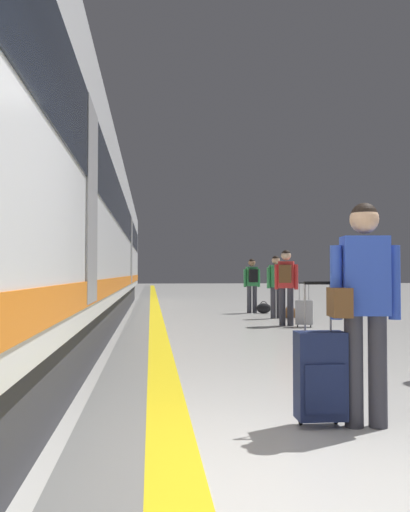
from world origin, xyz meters
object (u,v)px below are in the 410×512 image
(traveller_foreground, at_px, (363,297))
(duffel_bag_mid, at_px, (290,313))
(passenger_far, at_px, (252,281))
(high_speed_train, at_px, (43,205))
(passenger_near, at_px, (286,281))
(duffel_bag_far, at_px, (264,308))
(rolling_suitcase_foreground, at_px, (320,375))
(passenger_mid, at_px, (276,282))
(suitcase_near, at_px, (304,312))

(traveller_foreground, relative_size, duffel_bag_mid, 3.98)
(traveller_foreground, xyz_separation_m, passenger_far, (1.38, 12.05, -0.04))
(high_speed_train, bearing_deg, traveller_foreground, -60.28)
(high_speed_train, height_order, duffel_bag_mid, high_speed_train)
(traveller_foreground, height_order, passenger_near, traveller_foreground)
(high_speed_train, height_order, duffel_bag_far, high_speed_train)
(passenger_near, xyz_separation_m, duffel_bag_far, (0.28, 3.84, -0.87))
(high_speed_train, height_order, passenger_near, high_speed_train)
(rolling_suitcase_foreground, height_order, passenger_mid, passenger_mid)
(passenger_mid, xyz_separation_m, passenger_far, (-0.27, 1.96, 0.00))
(rolling_suitcase_foreground, relative_size, passenger_far, 0.69)
(rolling_suitcase_foreground, height_order, suitcase_near, rolling_suitcase_foreground)
(duffel_bag_mid, distance_m, duffel_bag_far, 2.03)
(high_speed_train, relative_size, rolling_suitcase_foreground, 29.05)
(high_speed_train, xyz_separation_m, duffel_bag_far, (5.41, 5.38, -2.35))
(high_speed_train, distance_m, passenger_near, 5.55)
(traveller_foreground, bearing_deg, passenger_near, 80.01)
(rolling_suitcase_foreground, height_order, duffel_bag_far, rolling_suitcase_foreground)
(passenger_near, bearing_deg, high_speed_train, -163.27)
(passenger_near, height_order, passenger_far, passenger_near)
(traveller_foreground, relative_size, passenger_far, 1.07)
(suitcase_near, bearing_deg, passenger_far, 94.80)
(passenger_mid, relative_size, passenger_far, 1.02)
(traveller_foreground, distance_m, duffel_bag_far, 12.04)
(suitcase_near, xyz_separation_m, passenger_mid, (-0.09, 2.36, 0.64))
(passenger_mid, xyz_separation_m, duffel_bag_far, (0.04, 1.80, -0.81))
(rolling_suitcase_foreground, distance_m, duffel_bag_far, 12.02)
(passenger_mid, distance_m, duffel_bag_far, 1.98)
(high_speed_train, bearing_deg, passenger_near, 16.73)
(traveller_foreground, bearing_deg, rolling_suitcase_foreground, 172.81)
(passenger_mid, bearing_deg, duffel_bag_far, 88.58)
(suitcase_near, height_order, passenger_mid, passenger_mid)
(rolling_suitcase_foreground, bearing_deg, duffel_bag_far, 80.26)
(traveller_foreground, distance_m, passenger_near, 8.17)
(high_speed_train, xyz_separation_m, duffel_bag_mid, (5.69, 3.37, -2.35))
(passenger_near, xyz_separation_m, suitcase_near, (0.33, -0.31, -0.70))
(passenger_near, height_order, duffel_bag_far, passenger_near)
(passenger_mid, height_order, passenger_far, passenger_mid)
(passenger_mid, bearing_deg, suitcase_near, -87.83)
(suitcase_near, distance_m, duffel_bag_mid, 2.16)
(suitcase_near, relative_size, passenger_far, 0.61)
(high_speed_train, distance_m, passenger_mid, 6.63)
(traveller_foreground, height_order, passenger_far, traveller_foreground)
(high_speed_train, bearing_deg, duffel_bag_mid, 30.63)
(suitcase_near, height_order, duffel_bag_mid, suitcase_near)
(high_speed_train, distance_m, passenger_far, 7.68)
(traveller_foreground, bearing_deg, passenger_far, 83.46)
(passenger_near, relative_size, duffel_bag_mid, 3.93)
(duffel_bag_far, bearing_deg, rolling_suitcase_foreground, -99.74)
(passenger_mid, distance_m, passenger_far, 1.98)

